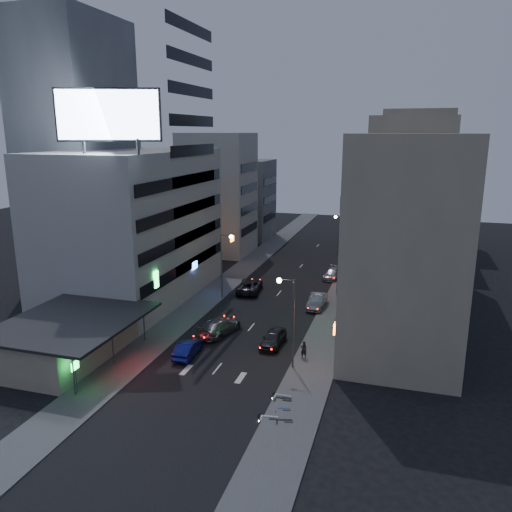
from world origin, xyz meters
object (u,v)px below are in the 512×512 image
at_px(parked_car_left, 250,286).
at_px(scooter_silver_b, 292,389).
at_px(road_car_blue, 188,349).
at_px(parked_car_right_far, 332,274).
at_px(parked_car_right_mid, 317,301).
at_px(person, 304,350).
at_px(scooter_silver_a, 279,409).
at_px(scooter_black_a, 293,413).
at_px(parked_car_right_near, 273,338).
at_px(scooter_black_b, 292,391).
at_px(scooter_blue, 290,402).
at_px(road_car_silver, 219,326).

distance_m(parked_car_left, scooter_silver_b, 26.82).
bearing_deg(road_car_blue, parked_car_right_far, -110.23).
distance_m(parked_car_right_mid, road_car_blue, 18.74).
bearing_deg(scooter_silver_b, person, 7.02).
relative_size(parked_car_left, parked_car_right_far, 1.25).
distance_m(scooter_silver_a, scooter_silver_b, 3.09).
bearing_deg(scooter_silver_b, scooter_silver_a, 177.07).
xyz_separation_m(parked_car_right_mid, road_car_blue, (-9.10, -16.38, -0.07)).
bearing_deg(parked_car_left, road_car_blue, 84.05).
height_order(parked_car_right_far, person, person).
xyz_separation_m(parked_car_left, scooter_black_a, (11.91, -27.53, -0.17)).
relative_size(parked_car_right_near, scooter_black_a, 2.57).
distance_m(person, scooter_black_b, 7.28).
relative_size(parked_car_right_far, scooter_black_a, 2.72).
bearing_deg(parked_car_left, parked_car_right_near, 108.43).
bearing_deg(road_car_blue, scooter_silver_b, 154.60).
xyz_separation_m(scooter_black_a, scooter_blue, (-0.51, 1.44, -0.04)).
bearing_deg(scooter_black_a, scooter_silver_b, -0.73).
bearing_deg(parked_car_right_far, road_car_silver, -103.80).
bearing_deg(parked_car_right_far, parked_car_right_near, -89.52).
height_order(parked_car_right_far, road_car_silver, road_car_silver).
height_order(parked_car_right_near, scooter_blue, parked_car_right_near).
distance_m(parked_car_right_far, scooter_black_a, 36.72).
height_order(road_car_silver, scooter_blue, road_car_silver).
height_order(parked_car_right_mid, scooter_blue, parked_car_right_mid).
bearing_deg(parked_car_right_mid, scooter_blue, -83.43).
bearing_deg(person, scooter_silver_b, 64.66).
distance_m(scooter_black_b, scooter_silver_b, 0.32).
relative_size(road_car_blue, scooter_silver_b, 2.21).
relative_size(parked_car_right_mid, parked_car_right_far, 1.01).
distance_m(road_car_blue, scooter_blue, 12.74).
bearing_deg(parked_car_left, parked_car_right_far, -142.69).
bearing_deg(road_car_silver, parked_car_right_mid, -114.73).
bearing_deg(road_car_blue, scooter_blue, 147.94).
distance_m(parked_car_right_mid, person, 14.03).
bearing_deg(parked_car_right_mid, scooter_black_a, -82.54).
bearing_deg(parked_car_right_far, person, -81.76).
height_order(parked_car_right_mid, road_car_silver, road_car_silver).
distance_m(parked_car_left, scooter_black_a, 29.99).
relative_size(road_car_silver, person, 3.56).
height_order(parked_car_left, scooter_silver_a, parked_car_left).
xyz_separation_m(road_car_silver, person, (9.42, -3.27, 0.09)).
xyz_separation_m(parked_car_right_near, scooter_black_b, (4.00, -9.36, -0.05)).
xyz_separation_m(parked_car_right_mid, scooter_black_a, (2.52, -24.06, -0.14)).
height_order(parked_car_right_near, scooter_black_a, parked_car_right_near).
distance_m(parked_car_right_near, parked_car_left, 16.96).
bearing_deg(parked_car_left, parked_car_right_mid, 152.93).
height_order(parked_car_right_near, road_car_silver, road_car_silver).
bearing_deg(parked_car_right_mid, scooter_silver_a, -85.01).
distance_m(scooter_black_a, scooter_black_b, 2.91).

